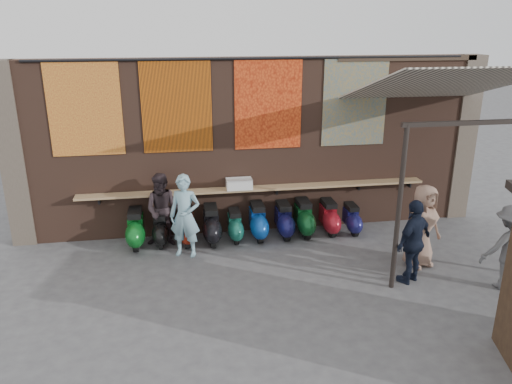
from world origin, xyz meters
TOP-DOWN VIEW (x-y plane):
  - ground at (0.00, 0.00)m, footprint 70.00×70.00m
  - brick_wall at (0.00, 2.70)m, footprint 10.00×0.40m
  - pier_left at (-5.20, 2.70)m, footprint 0.50×0.50m
  - pier_right at (5.20, 2.70)m, footprint 0.50×0.50m
  - eating_counter at (0.00, 2.33)m, footprint 8.00×0.32m
  - shelf_box at (-0.39, 2.30)m, footprint 0.58×0.31m
  - tapestry_redgold at (-3.60, 2.48)m, footprint 1.50×0.02m
  - tapestry_sun at (-1.70, 2.48)m, footprint 1.50×0.02m
  - tapestry_orange at (0.30, 2.48)m, footprint 1.50×0.02m
  - tapestry_multi at (2.30, 2.48)m, footprint 1.50×0.02m
  - hang_rail at (0.00, 2.47)m, footprint 9.50×0.06m
  - scooter_stool_0 at (-2.73, 2.02)m, footprint 0.39×0.87m
  - scooter_stool_1 at (-2.20, 2.03)m, footprint 0.34×0.76m
  - scooter_stool_2 at (-1.62, 2.02)m, footprint 0.39×0.86m
  - scooter_stool_3 at (-1.07, 1.97)m, footprint 0.39×0.87m
  - scooter_stool_4 at (-0.54, 2.00)m, footprint 0.33×0.73m
  - scooter_stool_5 at (-0.00, 2.02)m, footprint 0.38×0.85m
  - scooter_stool_6 at (0.60, 2.02)m, footprint 0.37×0.83m
  - scooter_stool_7 at (1.08, 2.04)m, footprint 0.39×0.86m
  - scooter_stool_8 at (1.69, 2.05)m, footprint 0.37×0.82m
  - scooter_stool_9 at (2.22, 1.98)m, footprint 0.32×0.71m
  - diner_left at (-1.65, 1.40)m, footprint 0.75×0.61m
  - diner_right at (-2.11, 2.00)m, footprint 0.91×0.77m
  - shopper_navy at (2.54, -0.44)m, footprint 1.04×0.85m
  - shopper_grey at (4.17, -0.93)m, footprint 1.06×0.61m
  - shopper_tan at (3.02, 0.18)m, footprint 0.97×0.78m
  - awning_canvas at (3.50, 0.90)m, footprint 3.20×3.28m
  - awning_ledger at (3.50, 2.49)m, footprint 3.30×0.08m
  - awning_header at (3.50, -0.60)m, footprint 3.00×0.08m
  - awning_post_left at (2.10, -0.60)m, footprint 0.09×0.09m

SIDE VIEW (x-z plane):
  - ground at x=0.00m, z-range 0.00..0.00m
  - scooter_stool_9 at x=2.22m, z-range 0.00..0.68m
  - scooter_stool_4 at x=-0.54m, z-range 0.00..0.70m
  - scooter_stool_1 at x=-2.20m, z-range 0.00..0.72m
  - scooter_stool_8 at x=1.69m, z-range 0.00..0.77m
  - scooter_stool_6 at x=0.60m, z-range 0.00..0.79m
  - scooter_stool_5 at x=0.00m, z-range 0.00..0.81m
  - scooter_stool_2 at x=-1.62m, z-range 0.00..0.81m
  - scooter_stool_7 at x=1.08m, z-range 0.00..0.82m
  - scooter_stool_3 at x=-1.07m, z-range 0.00..0.83m
  - scooter_stool_0 at x=-2.73m, z-range 0.00..0.83m
  - shopper_grey at x=4.17m, z-range 0.00..1.63m
  - diner_right at x=-2.11m, z-range 0.00..1.65m
  - shopper_navy at x=2.54m, z-range 0.00..1.65m
  - shopper_tan at x=3.02m, z-range 0.00..1.72m
  - diner_left at x=-1.65m, z-range 0.00..1.78m
  - eating_counter at x=0.00m, z-range 1.08..1.12m
  - shelf_box at x=-0.39m, z-range 1.12..1.36m
  - awning_post_left at x=2.10m, z-range 0.00..3.10m
  - brick_wall at x=0.00m, z-range 0.00..4.00m
  - pier_left at x=-5.20m, z-range 0.00..4.00m
  - pier_right at x=5.20m, z-range 0.00..4.00m
  - tapestry_redgold at x=-3.60m, z-range 2.00..4.00m
  - tapestry_sun at x=-1.70m, z-range 2.00..4.00m
  - tapestry_orange at x=0.30m, z-range 2.00..4.00m
  - tapestry_multi at x=2.30m, z-range 2.00..4.00m
  - awning_header at x=3.50m, z-range 3.04..3.12m
  - awning_canvas at x=3.50m, z-range 3.07..4.03m
  - awning_ledger at x=3.50m, z-range 3.89..4.01m
  - hang_rail at x=0.00m, z-range 3.95..4.01m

